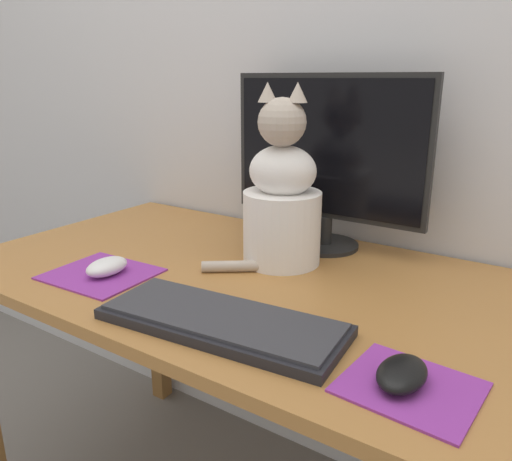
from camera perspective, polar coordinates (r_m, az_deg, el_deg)
The scene contains 9 objects.
wall_back at distance 1.31m, azimuth 11.61°, elevation 22.06°, with size 7.00×0.04×2.50m.
desk at distance 1.09m, azimuth 1.75°, elevation -10.16°, with size 1.41×0.71×0.72m.
monitor at distance 1.21m, azimuth 8.17°, elevation 8.32°, with size 0.49×0.17×0.42m.
keyboard at distance 0.86m, azimuth -3.95°, elevation -10.25°, with size 0.44×0.20×0.02m.
mousepad_left at distance 1.13m, azimuth -17.27°, elevation -4.76°, with size 0.22×0.20×0.00m.
mousepad_right at distance 0.74m, azimuth 17.18°, elevation -16.74°, with size 0.19×0.17×0.00m.
computer_mouse_left at distance 1.11m, azimuth -16.67°, elevation -3.98°, with size 0.06×0.10×0.04m.
computer_mouse_right at distance 0.74m, azimuth 16.33°, elevation -15.41°, with size 0.06×0.10×0.03m.
cat at distance 1.11m, azimuth 2.95°, elevation 3.56°, with size 0.23×0.27×0.40m.
Camera 1 is at (0.51, -0.82, 1.13)m, focal length 35.00 mm.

